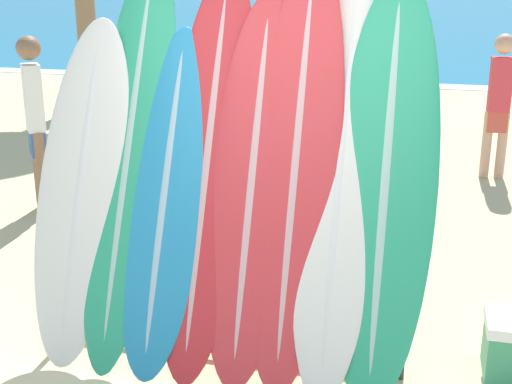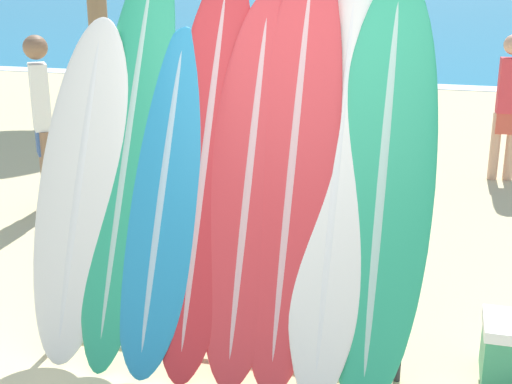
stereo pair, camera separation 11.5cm
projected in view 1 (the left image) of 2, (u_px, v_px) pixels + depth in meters
ocean_water at (417, 3)px, 41.08m from camera, size 120.00×60.00×0.01m
surfboard_rack at (225, 292)px, 4.27m from camera, size 2.16×0.04×0.80m
surfboard_slot_0 at (82, 188)px, 4.36m from camera, size 0.57×0.97×2.01m
surfboard_slot_1 at (130, 152)px, 4.34m from camera, size 0.49×1.25×2.43m
surfboard_slot_2 at (166, 198)px, 4.24m from camera, size 0.52×1.02×1.96m
surfboard_slot_3 at (207, 168)px, 4.22m from camera, size 0.53×1.16×2.32m
surfboard_slot_4 at (252, 185)px, 4.14m from camera, size 0.53×1.04×2.17m
surfboard_slot_5 at (296, 167)px, 4.09m from camera, size 0.52×1.12×2.40m
surfboard_slot_6 at (339, 181)px, 4.04m from camera, size 0.50×1.18×2.27m
surfboard_slot_7 at (385, 183)px, 3.98m from camera, size 0.58×1.10×2.28m
person_near_water at (293, 108)px, 7.63m from camera, size 0.26×0.24×1.51m
person_mid_beach at (142, 110)px, 7.09m from camera, size 0.25×0.29×1.67m
person_far_left at (35, 118)px, 6.69m from camera, size 0.27×0.29×1.68m
person_far_right at (499, 101)px, 7.75m from camera, size 0.27×0.21×1.59m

